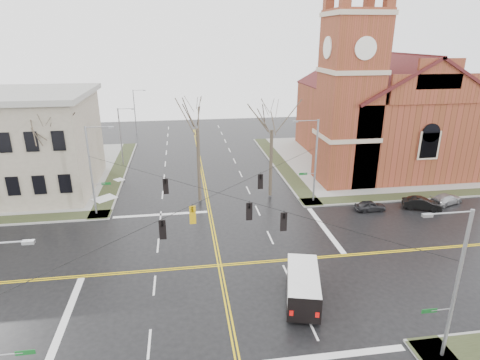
{
  "coord_description": "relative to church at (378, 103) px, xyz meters",
  "views": [
    {
      "loc": [
        -2.49,
        -27.64,
        17.16
      ],
      "look_at": [
        2.53,
        6.0,
        4.96
      ],
      "focal_mm": 30.0,
      "sensor_mm": 36.0,
      "label": 1
    }
  ],
  "objects": [
    {
      "name": "civic_building_a",
      "position": [
        -46.76,
        -4.78,
        -2.93
      ],
      "size": [
        18.0,
        14.0,
        11.0
      ],
      "primitive_type": "cube",
      "color": "gray",
      "rests_on": "ground"
    },
    {
      "name": "tree_ne",
      "position": [
        -17.62,
        -11.04,
        -0.26
      ],
      "size": [
        4.0,
        4.0,
        11.29
      ],
      "color": "#342B21",
      "rests_on": "ground"
    },
    {
      "name": "parked_car_c",
      "position": [
        0.8,
        -16.01,
        -7.86
      ],
      "size": [
        4.26,
        2.83,
        1.15
      ],
      "primitive_type": "imported",
      "rotation": [
        0.0,
        0.0,
        1.91
      ],
      "color": "#98989A",
      "rests_on": "ground"
    },
    {
      "name": "traffic_signals",
      "position": [
        -24.76,
        -25.45,
        -2.98
      ],
      "size": [
        8.21,
        8.26,
        1.3
      ],
      "color": "black",
      "rests_on": "ground"
    },
    {
      "name": "signal_pole_ne",
      "position": [
        -13.44,
        -13.28,
        -3.48
      ],
      "size": [
        2.75,
        0.22,
        9.0
      ],
      "color": "gray",
      "rests_on": "ground"
    },
    {
      "name": "sidewalks",
      "position": [
        -24.76,
        -24.78,
        -8.36
      ],
      "size": [
        80.0,
        80.0,
        0.17
      ],
      "color": "gray",
      "rests_on": "ground"
    },
    {
      "name": "streetlight_north_b",
      "position": [
        -35.42,
        23.22,
        -3.97
      ],
      "size": [
        2.3,
        0.2,
        8.0
      ],
      "color": "gray",
      "rests_on": "ground"
    },
    {
      "name": "signal_pole_nw",
      "position": [
        -36.09,
        -13.28,
        -3.48
      ],
      "size": [
        2.75,
        0.22,
        9.0
      ],
      "color": "gray",
      "rests_on": "ground"
    },
    {
      "name": "parked_car_a",
      "position": [
        -8.17,
        -16.51,
        -7.89
      ],
      "size": [
        3.21,
        1.34,
        1.09
      ],
      "primitive_type": "imported",
      "rotation": [
        0.0,
        0.0,
        1.55
      ],
      "color": "black",
      "rests_on": "ground"
    },
    {
      "name": "church",
      "position": [
        0.0,
        0.0,
        0.0
      ],
      "size": [
        24.28,
        27.48,
        27.5
      ],
      "color": "brown",
      "rests_on": "ground"
    },
    {
      "name": "cargo_van",
      "position": [
        -19.54,
        -29.88,
        -7.2
      ],
      "size": [
        3.46,
        5.83,
        2.08
      ],
      "rotation": [
        0.0,
        0.0,
        -0.26
      ],
      "color": "white",
      "rests_on": "ground"
    },
    {
      "name": "road_markings",
      "position": [
        -24.76,
        -24.78,
        -8.43
      ],
      "size": [
        100.0,
        100.0,
        0.01
      ],
      "color": "gold",
      "rests_on": "ground"
    },
    {
      "name": "tree_nw_near",
      "position": [
        -25.59,
        -11.37,
        0.28
      ],
      "size": [
        4.0,
        4.0,
        12.06
      ],
      "color": "#342B21",
      "rests_on": "ground"
    },
    {
      "name": "signal_pole_se",
      "position": [
        -13.44,
        -36.28,
        -3.48
      ],
      "size": [
        2.75,
        0.22,
        9.0
      ],
      "color": "gray",
      "rests_on": "ground"
    },
    {
      "name": "span_wires",
      "position": [
        -24.76,
        -24.78,
        -2.23
      ],
      "size": [
        23.02,
        23.02,
        0.03
      ],
      "color": "black",
      "rests_on": "ground"
    },
    {
      "name": "ground",
      "position": [
        -24.76,
        -24.78,
        -8.43
      ],
      "size": [
        120.0,
        120.0,
        0.0
      ],
      "primitive_type": "plane",
      "color": "black",
      "rests_on": "ground"
    },
    {
      "name": "streetlight_north_a",
      "position": [
        -35.42,
        3.22,
        -3.97
      ],
      "size": [
        2.3,
        0.2,
        8.0
      ],
      "color": "gray",
      "rests_on": "ground"
    },
    {
      "name": "parked_car_b",
      "position": [
        -2.65,
        -16.95,
        -7.8
      ],
      "size": [
        4.09,
        2.7,
        1.27
      ],
      "primitive_type": "imported",
      "rotation": [
        0.0,
        0.0,
        1.18
      ],
      "color": "black",
      "rests_on": "ground"
    },
    {
      "name": "tree_nw_far",
      "position": [
        -40.25,
        -11.24,
        -0.59
      ],
      "size": [
        4.0,
        4.0,
        10.82
      ],
      "color": "#342B21",
      "rests_on": "ground"
    }
  ]
}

